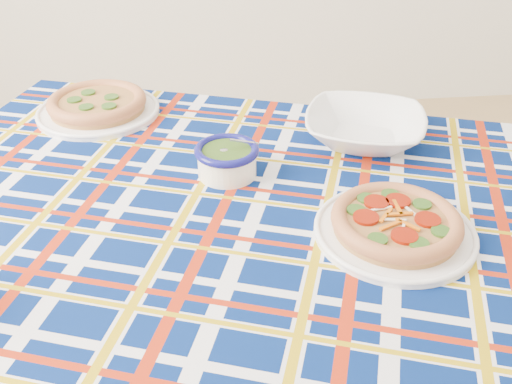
{
  "coord_description": "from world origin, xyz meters",
  "views": [
    {
      "loc": [
        -0.27,
        -0.82,
        1.3
      ],
      "look_at": [
        -0.17,
        0.04,
        0.73
      ],
      "focal_mm": 40.0,
      "sensor_mm": 36.0,
      "label": 1
    }
  ],
  "objects_px": {
    "main_focaccia_plate": "(396,222)",
    "pesto_bowl": "(227,158)",
    "serving_bowl": "(365,128)",
    "dining_table": "(288,250)"
  },
  "relations": [
    {
      "from": "main_focaccia_plate",
      "to": "pesto_bowl",
      "type": "bearing_deg",
      "value": 139.49
    },
    {
      "from": "pesto_bowl",
      "to": "serving_bowl",
      "type": "relative_size",
      "value": 0.49
    },
    {
      "from": "dining_table",
      "to": "main_focaccia_plate",
      "type": "distance_m",
      "value": 0.21
    },
    {
      "from": "serving_bowl",
      "to": "dining_table",
      "type": "bearing_deg",
      "value": -127.75
    },
    {
      "from": "pesto_bowl",
      "to": "serving_bowl",
      "type": "distance_m",
      "value": 0.32
    },
    {
      "from": "dining_table",
      "to": "serving_bowl",
      "type": "bearing_deg",
      "value": 71.41
    },
    {
      "from": "main_focaccia_plate",
      "to": "serving_bowl",
      "type": "bearing_deg",
      "value": 83.48
    },
    {
      "from": "dining_table",
      "to": "pesto_bowl",
      "type": "relative_size",
      "value": 13.76
    },
    {
      "from": "main_focaccia_plate",
      "to": "serving_bowl",
      "type": "height_order",
      "value": "serving_bowl"
    },
    {
      "from": "dining_table",
      "to": "serving_bowl",
      "type": "height_order",
      "value": "serving_bowl"
    }
  ]
}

